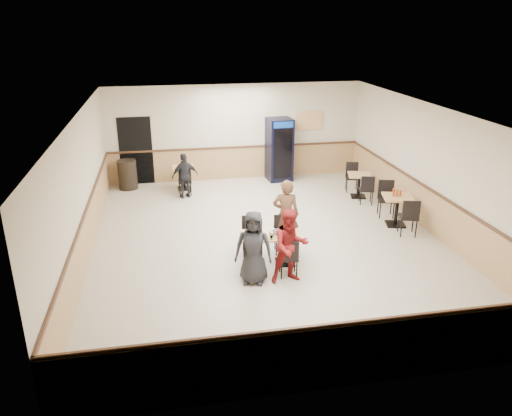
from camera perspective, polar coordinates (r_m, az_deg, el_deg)
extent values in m
plane|color=beige|center=(11.67, 1.38, -3.81)|extent=(10.00, 10.00, 0.00)
plane|color=silver|center=(10.76, 1.52, 10.84)|extent=(10.00, 10.00, 0.00)
plane|color=beige|center=(15.89, -2.36, 8.62)|extent=(8.00, 0.00, 8.00)
plane|color=beige|center=(6.72, 10.50, -9.70)|extent=(8.00, 0.00, 8.00)
plane|color=beige|center=(11.04, -19.32, 1.86)|extent=(0.00, 10.00, 10.00)
plane|color=beige|center=(12.56, 19.64, 4.06)|extent=(0.00, 10.00, 10.00)
cube|color=tan|center=(16.11, -2.30, 5.14)|extent=(7.98, 0.03, 1.00)
cube|color=tan|center=(12.86, 19.05, -0.20)|extent=(0.03, 9.98, 1.00)
cube|color=#472B19|center=(15.96, -2.32, 6.95)|extent=(7.98, 0.04, 0.06)
cube|color=black|center=(15.83, -13.56, 6.34)|extent=(1.00, 0.02, 2.10)
cube|color=orange|center=(16.30, 6.14, 9.92)|extent=(0.85, 0.02, 0.60)
cube|color=black|center=(10.63, -0.03, -6.31)|extent=(0.45, 0.45, 0.04)
cylinder|color=black|center=(10.49, -0.03, -4.75)|extent=(0.08, 0.08, 0.61)
cube|color=#DDAE6C|center=(10.36, -0.03, -3.20)|extent=(0.70, 0.70, 0.04)
cube|color=black|center=(10.68, 3.33, -6.21)|extent=(0.45, 0.45, 0.04)
cylinder|color=black|center=(10.54, 3.37, -4.66)|extent=(0.08, 0.08, 0.61)
cube|color=#DDAE6C|center=(10.41, 3.40, -3.11)|extent=(0.70, 0.70, 0.04)
imported|color=black|center=(9.63, -0.29, -4.56)|extent=(0.83, 0.66, 1.48)
imported|color=maroon|center=(9.68, 3.94, -4.36)|extent=(0.77, 0.62, 1.51)
imported|color=brown|center=(11.05, 3.43, -0.76)|extent=(0.67, 0.53, 1.61)
imported|color=black|center=(14.42, -8.13, 3.67)|extent=(0.82, 0.51, 1.31)
cube|color=#AF0B1E|center=(10.25, -0.24, -3.31)|extent=(0.43, 0.34, 0.02)
cube|color=#AF0B1E|center=(10.49, 3.10, -2.74)|extent=(0.43, 0.34, 0.02)
cube|color=#AF0B1E|center=(10.28, 3.49, -3.28)|extent=(0.43, 0.34, 0.02)
cube|color=#AF0B1E|center=(10.23, 3.53, -3.38)|extent=(0.43, 0.34, 0.02)
cylinder|color=white|center=(10.22, 1.27, -3.42)|extent=(0.20, 0.20, 0.01)
cube|color=#B37E45|center=(10.21, 1.27, -3.36)|extent=(0.27, 0.23, 0.02)
cylinder|color=white|center=(10.52, 3.08, -2.71)|extent=(0.20, 0.20, 0.01)
cube|color=#B37E45|center=(10.51, 3.08, -2.65)|extent=(0.28, 0.24, 0.02)
cylinder|color=white|center=(10.25, -0.49, -3.34)|extent=(0.20, 0.20, 0.01)
cube|color=#B37E45|center=(10.24, -0.49, -3.28)|extent=(0.26, 0.20, 0.02)
cylinder|color=white|center=(10.22, 2.28, -3.44)|extent=(0.20, 0.20, 0.01)
cube|color=#B37E45|center=(10.21, 2.28, -3.38)|extent=(0.24, 0.16, 0.02)
cylinder|color=white|center=(10.33, 3.96, -3.19)|extent=(0.20, 0.20, 0.01)
cube|color=#B37E45|center=(10.33, 3.96, -3.12)|extent=(0.28, 0.25, 0.02)
cylinder|color=white|center=(10.11, 0.31, -3.45)|extent=(0.07, 0.07, 0.09)
cylinder|color=white|center=(10.38, 0.45, -2.77)|extent=(0.07, 0.07, 0.09)
cylinder|color=white|center=(10.12, -0.71, -3.41)|extent=(0.07, 0.07, 0.09)
cylinder|color=white|center=(10.40, -1.04, -2.71)|extent=(0.07, 0.07, 0.09)
cylinder|color=silver|center=(10.39, 1.92, -2.66)|extent=(0.07, 0.07, 0.12)
cylinder|color=silver|center=(10.36, 2.29, -2.75)|extent=(0.07, 0.07, 0.12)
cylinder|color=silver|center=(10.33, 2.27, -2.81)|extent=(0.07, 0.07, 0.12)
ellipsoid|color=silver|center=(10.34, 1.80, -2.87)|extent=(0.13, 0.13, 0.09)
cube|color=black|center=(13.04, 15.61, -1.78)|extent=(0.55, 0.55, 0.04)
cylinder|color=black|center=(12.91, 15.77, -0.29)|extent=(0.09, 0.09, 0.69)
cube|color=#DDAE6C|center=(12.79, 15.92, 1.18)|extent=(0.86, 0.86, 0.04)
cube|color=black|center=(14.81, 11.58, 1.32)|extent=(0.51, 0.51, 0.04)
cylinder|color=black|center=(14.71, 11.67, 2.53)|extent=(0.08, 0.08, 0.62)
cube|color=#DDAE6C|center=(14.61, 11.76, 3.72)|extent=(0.79, 0.79, 0.04)
cylinder|color=#B6350D|center=(12.75, 15.47, 1.74)|extent=(0.06, 0.06, 0.20)
cylinder|color=#AD4D17|center=(12.79, 15.83, 1.70)|extent=(0.06, 0.06, 0.17)
cylinder|color=#B6350D|center=(12.84, 16.19, 1.65)|extent=(0.05, 0.05, 0.14)
cube|color=black|center=(15.36, -8.17, 2.25)|extent=(0.41, 0.41, 0.04)
cylinder|color=black|center=(15.26, -8.23, 3.43)|extent=(0.08, 0.08, 0.62)
cube|color=#DDAE6C|center=(15.17, -8.29, 4.58)|extent=(0.64, 0.64, 0.04)
cube|color=black|center=(15.86, 2.67, 6.69)|extent=(0.80, 0.79, 1.97)
cube|color=black|center=(15.53, 3.09, 6.18)|extent=(0.60, 0.07, 1.56)
cube|color=#0D3694|center=(15.32, 3.17, 9.47)|extent=(0.62, 0.07, 0.19)
cylinder|color=black|center=(15.60, -14.46, 3.72)|extent=(0.56, 0.56, 0.89)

